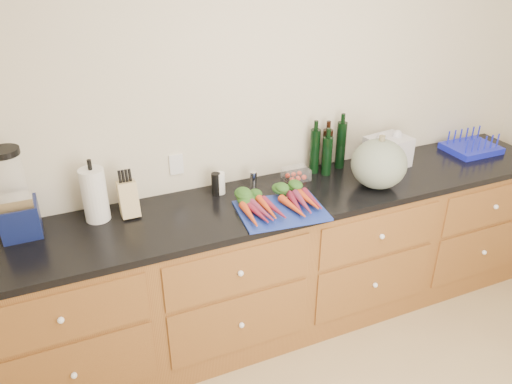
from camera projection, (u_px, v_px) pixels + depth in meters
name	position (u px, v px, depth m)	size (l,w,h in m)	color
wall_back	(268.00, 119.00, 3.04)	(4.10, 0.05, 2.60)	beige
cabinets	(288.00, 262.00, 3.17)	(3.60, 0.64, 0.90)	brown
countertop	(290.00, 197.00, 2.95)	(3.64, 0.62, 0.04)	black
cutting_board	(281.00, 211.00, 2.76)	(0.47, 0.36, 0.01)	navy
carrots	(277.00, 201.00, 2.79)	(0.46, 0.34, 0.07)	#D94519
squash	(379.00, 164.00, 2.97)	(0.33, 0.33, 0.30)	#5E6D5B
blender_appliance	(15.00, 199.00, 2.47)	(0.19, 0.19, 0.47)	#0F1748
paper_towel	(95.00, 195.00, 2.63)	(0.13, 0.13, 0.29)	silver
knife_block	(128.00, 199.00, 2.69)	(0.10, 0.10, 0.19)	#D1BA7A
grinder_salt	(220.00, 183.00, 2.93)	(0.06, 0.06, 0.13)	white
grinder_pepper	(216.00, 184.00, 2.92)	(0.05, 0.05, 0.13)	black
canister_chrome	(253.00, 179.00, 3.01)	(0.04, 0.04, 0.10)	white
tomato_box	(296.00, 174.00, 3.11)	(0.15, 0.12, 0.07)	white
bottles	(328.00, 150.00, 3.18)	(0.26, 0.13, 0.31)	black
grocery_bag	(387.00, 152.00, 3.27)	(0.27, 0.21, 0.19)	silver
dish_rack	(471.00, 146.00, 3.51)	(0.35, 0.28, 0.14)	#161EC3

